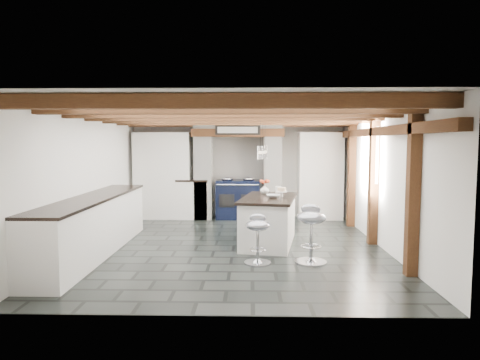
{
  "coord_description": "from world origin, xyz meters",
  "views": [
    {
      "loc": [
        0.28,
        -7.22,
        1.77
      ],
      "look_at": [
        0.1,
        0.4,
        1.1
      ],
      "focal_mm": 32.0,
      "sensor_mm": 36.0,
      "label": 1
    }
  ],
  "objects_px": {
    "range_cooker": "(238,199)",
    "kitchen_island": "(269,220)",
    "bar_stool_near": "(311,227)",
    "bar_stool_far": "(258,233)"
  },
  "relations": [
    {
      "from": "bar_stool_near",
      "to": "bar_stool_far",
      "type": "xyz_separation_m",
      "value": [
        -0.78,
        -0.05,
        -0.09
      ]
    },
    {
      "from": "kitchen_island",
      "to": "bar_stool_far",
      "type": "xyz_separation_m",
      "value": [
        -0.21,
        -1.25,
        0.03
      ]
    },
    {
      "from": "kitchen_island",
      "to": "bar_stool_near",
      "type": "xyz_separation_m",
      "value": [
        0.57,
        -1.2,
        0.12
      ]
    },
    {
      "from": "range_cooker",
      "to": "kitchen_island",
      "type": "distance_m",
      "value": 2.59
    },
    {
      "from": "kitchen_island",
      "to": "bar_stool_far",
      "type": "distance_m",
      "value": 1.27
    },
    {
      "from": "bar_stool_far",
      "to": "bar_stool_near",
      "type": "bearing_deg",
      "value": 12.49
    },
    {
      "from": "range_cooker",
      "to": "bar_stool_near",
      "type": "bearing_deg",
      "value": -72.41
    },
    {
      "from": "range_cooker",
      "to": "kitchen_island",
      "type": "bearing_deg",
      "value": -76.45
    },
    {
      "from": "range_cooker",
      "to": "bar_stool_near",
      "type": "distance_m",
      "value": 3.9
    },
    {
      "from": "kitchen_island",
      "to": "bar_stool_near",
      "type": "distance_m",
      "value": 1.34
    }
  ]
}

